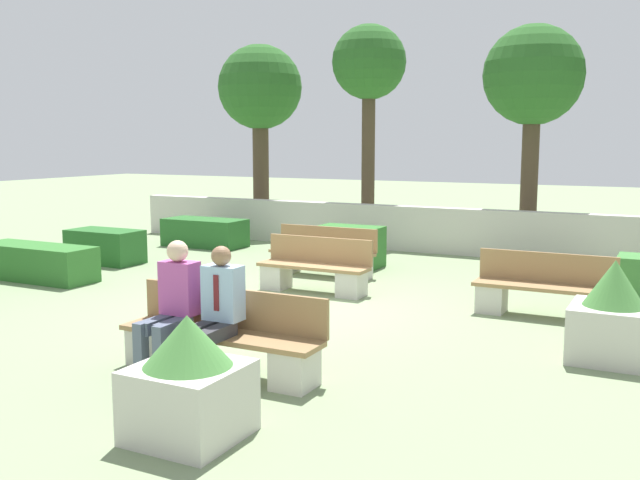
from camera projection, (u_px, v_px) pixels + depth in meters
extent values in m
plane|color=gray|center=(288.00, 307.00, 9.91)|extent=(60.00, 60.00, 0.00)
cube|color=beige|center=(422.00, 229.00, 14.81)|extent=(14.17, 0.30, 0.94)
cube|color=#937047|center=(219.00, 335.00, 7.01)|extent=(2.17, 0.44, 0.05)
cube|color=#937047|center=(232.00, 308.00, 7.19)|extent=(2.17, 0.04, 0.40)
cube|color=beige|center=(151.00, 345.00, 7.42)|extent=(0.36, 0.40, 0.38)
cube|color=beige|center=(295.00, 369.00, 6.65)|extent=(0.36, 0.40, 0.38)
cube|color=#937047|center=(543.00, 287.00, 9.30)|extent=(1.79, 0.44, 0.05)
cube|color=#937047|center=(547.00, 267.00, 9.48)|extent=(1.79, 0.04, 0.40)
cube|color=beige|center=(492.00, 298.00, 9.63)|extent=(0.36, 0.40, 0.38)
cube|color=beige|center=(596.00, 309.00, 9.03)|extent=(0.36, 0.40, 0.38)
cube|color=#937047|center=(313.00, 267.00, 10.83)|extent=(1.76, 0.44, 0.05)
cube|color=#937047|center=(320.00, 250.00, 11.01)|extent=(1.76, 0.04, 0.40)
cube|color=beige|center=(276.00, 277.00, 11.15)|extent=(0.36, 0.40, 0.38)
cube|color=beige|center=(352.00, 284.00, 10.56)|extent=(0.36, 0.40, 0.38)
cube|color=#937047|center=(321.00, 253.00, 12.16)|extent=(1.85, 0.44, 0.05)
cube|color=#937047|center=(328.00, 238.00, 12.34)|extent=(1.85, 0.04, 0.40)
cube|color=beige|center=(286.00, 262.00, 12.50)|extent=(0.36, 0.40, 0.38)
cube|color=beige|center=(359.00, 268.00, 11.87)|extent=(0.36, 0.40, 0.38)
cube|color=#333338|center=(201.00, 331.00, 6.84)|extent=(0.14, 0.46, 0.13)
cube|color=#333338|center=(218.00, 333.00, 6.75)|extent=(0.14, 0.46, 0.13)
cube|color=#333338|center=(185.00, 358.00, 6.67)|extent=(0.11, 0.11, 0.56)
cube|color=#333338|center=(206.00, 362.00, 6.57)|extent=(0.11, 0.11, 0.56)
cube|color=#9EBCE0|center=(223.00, 293.00, 6.96)|extent=(0.38, 0.22, 0.54)
sphere|color=#936B4C|center=(221.00, 256.00, 6.89)|extent=(0.20, 0.20, 0.20)
cube|color=maroon|center=(216.00, 293.00, 6.85)|extent=(0.06, 0.01, 0.35)
cube|color=#515B70|center=(157.00, 324.00, 7.08)|extent=(0.14, 0.46, 0.13)
cube|color=#515B70|center=(174.00, 327.00, 6.99)|extent=(0.14, 0.46, 0.13)
cube|color=#515B70|center=(141.00, 351.00, 6.91)|extent=(0.11, 0.11, 0.56)
cube|color=#515B70|center=(161.00, 354.00, 6.80)|extent=(0.11, 0.11, 0.56)
cube|color=#B74C9E|center=(180.00, 288.00, 7.20)|extent=(0.38, 0.22, 0.54)
sphere|color=beige|center=(178.00, 251.00, 7.13)|extent=(0.22, 0.22, 0.22)
cube|color=#33702D|center=(36.00, 262.00, 11.85)|extent=(2.19, 0.72, 0.58)
cube|color=#286028|center=(205.00, 233.00, 15.59)|extent=(1.80, 0.83, 0.60)
cube|color=#286028|center=(105.00, 246.00, 13.46)|extent=(1.41, 0.74, 0.63)
cube|color=#33702D|center=(349.00, 247.00, 13.05)|extent=(1.18, 0.77, 0.74)
cube|color=beige|center=(612.00, 333.00, 7.48)|extent=(0.84, 0.84, 0.59)
cone|color=#47843D|center=(615.00, 283.00, 7.41)|extent=(0.63, 0.63, 0.49)
cube|color=beige|center=(189.00, 402.00, 5.53)|extent=(0.81, 0.81, 0.58)
cone|color=#47843D|center=(187.00, 341.00, 5.46)|extent=(0.70, 0.70, 0.40)
cylinder|color=#473828|center=(261.00, 171.00, 18.09)|extent=(0.41, 0.41, 3.05)
sphere|color=#285B23|center=(260.00, 87.00, 17.80)|extent=(2.10, 2.10, 2.10)
cylinder|color=#473828|center=(368.00, 162.00, 16.52)|extent=(0.31, 0.31, 3.61)
sphere|color=#285B23|center=(369.00, 62.00, 16.21)|extent=(1.70, 1.70, 1.70)
cylinder|color=#473828|center=(529.00, 178.00, 14.76)|extent=(0.35, 0.35, 3.07)
sphere|color=#285B23|center=(533.00, 75.00, 14.47)|extent=(2.03, 2.03, 2.03)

